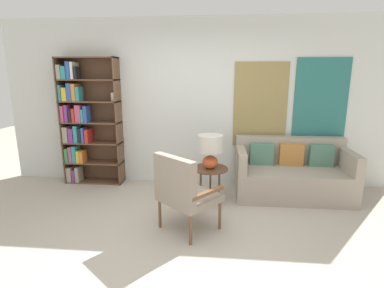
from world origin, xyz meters
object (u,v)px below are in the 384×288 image
(side_table, at_px, (210,172))
(table_lamp, at_px, (210,148))
(bookshelf, at_px, (83,122))
(armchair, at_px, (182,189))
(couch, at_px, (291,174))

(side_table, height_order, table_lamp, table_lamp)
(bookshelf, height_order, side_table, bookshelf)
(armchair, xyz_separation_m, side_table, (0.29, 0.88, -0.08))
(armchair, bearing_deg, table_lamp, 71.36)
(side_table, bearing_deg, bookshelf, 163.10)
(bookshelf, relative_size, couch, 1.24)
(couch, xyz_separation_m, table_lamp, (-1.24, -0.42, 0.49))
(table_lamp, bearing_deg, side_table, 81.86)
(couch, bearing_deg, bookshelf, 175.57)
(armchair, height_order, side_table, armchair)
(bookshelf, relative_size, armchair, 2.22)
(bookshelf, bearing_deg, side_table, -16.90)
(armchair, relative_size, table_lamp, 1.96)
(bookshelf, bearing_deg, table_lamp, -17.56)
(table_lamp, bearing_deg, bookshelf, 162.44)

